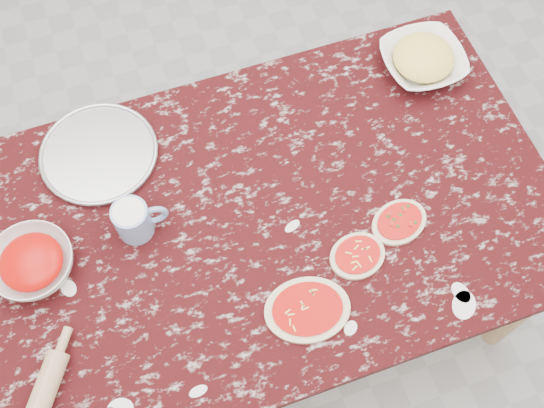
{
  "coord_description": "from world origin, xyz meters",
  "views": [
    {
      "loc": [
        -0.25,
        -0.72,
        2.37
      ],
      "look_at": [
        0.0,
        0.0,
        0.8
      ],
      "focal_mm": 42.35,
      "sensor_mm": 36.0,
      "label": 1
    }
  ],
  "objects_px": {
    "sauce_bowl": "(33,264)",
    "flour_mug": "(134,220)",
    "cheese_bowl": "(422,61)",
    "pizza_tray": "(99,154)",
    "worktable": "(272,224)"
  },
  "relations": [
    {
      "from": "cheese_bowl",
      "to": "flour_mug",
      "type": "xyz_separation_m",
      "value": [
        -0.97,
        -0.25,
        0.03
      ]
    },
    {
      "from": "worktable",
      "to": "sauce_bowl",
      "type": "height_order",
      "value": "sauce_bowl"
    },
    {
      "from": "sauce_bowl",
      "to": "flour_mug",
      "type": "height_order",
      "value": "flour_mug"
    },
    {
      "from": "worktable",
      "to": "pizza_tray",
      "type": "distance_m",
      "value": 0.54
    },
    {
      "from": "sauce_bowl",
      "to": "cheese_bowl",
      "type": "bearing_deg",
      "value": 12.04
    },
    {
      "from": "sauce_bowl",
      "to": "cheese_bowl",
      "type": "relative_size",
      "value": 0.89
    },
    {
      "from": "cheese_bowl",
      "to": "flour_mug",
      "type": "relative_size",
      "value": 1.7
    },
    {
      "from": "pizza_tray",
      "to": "cheese_bowl",
      "type": "height_order",
      "value": "cheese_bowl"
    },
    {
      "from": "pizza_tray",
      "to": "cheese_bowl",
      "type": "xyz_separation_m",
      "value": [
        1.02,
        -0.02,
        0.02
      ]
    },
    {
      "from": "pizza_tray",
      "to": "cheese_bowl",
      "type": "bearing_deg",
      "value": -1.19
    },
    {
      "from": "worktable",
      "to": "cheese_bowl",
      "type": "relative_size",
      "value": 6.38
    },
    {
      "from": "flour_mug",
      "to": "cheese_bowl",
      "type": "bearing_deg",
      "value": 14.18
    },
    {
      "from": "pizza_tray",
      "to": "cheese_bowl",
      "type": "relative_size",
      "value": 1.34
    },
    {
      "from": "pizza_tray",
      "to": "worktable",
      "type": "bearing_deg",
      "value": -39.36
    },
    {
      "from": "worktable",
      "to": "sauce_bowl",
      "type": "xyz_separation_m",
      "value": [
        -0.65,
        0.05,
        0.12
      ]
    }
  ]
}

